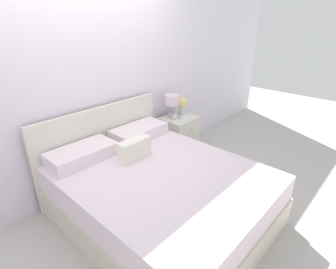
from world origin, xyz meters
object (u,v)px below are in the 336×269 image
Objects in this scene: flower_vase at (182,104)px; teacup at (184,119)px; bed at (157,191)px; table_lamp at (172,101)px; alarm_clock at (175,117)px; nightstand at (179,136)px.

teacup is (-0.19, -0.21, -0.14)m from flower_vase.
bed reaches higher than table_lamp.
table_lamp reaches higher than alarm_clock.
flower_vase reaches higher than alarm_clock.
bed is 1.34m from alarm_clock.
teacup is (1.14, 0.58, 0.33)m from bed.
flower_vase is at bearing 16.90° from alarm_clock.
table_lamp is at bearing 126.69° from nightstand.
table_lamp is (-0.07, 0.09, 0.55)m from nightstand.
nightstand is (1.19, 0.72, 0.00)m from bed.
nightstand is at bearing -53.31° from table_lamp.
flower_vase is 0.29m from alarm_clock.
bed is 7.83× the size of flower_vase.
nightstand is at bearing -152.92° from flower_vase.
alarm_clock is at bearing 114.33° from teacup.
table_lamp is 4.32× the size of alarm_clock.
alarm_clock is at bearing 33.27° from bed.
flower_vase is at bearing -4.76° from table_lamp.
bed is 6.09× the size of table_lamp.
flower_vase reaches higher than teacup.
nightstand is 4.76× the size of teacup.
flower_vase is (1.33, 0.79, 0.47)m from bed.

